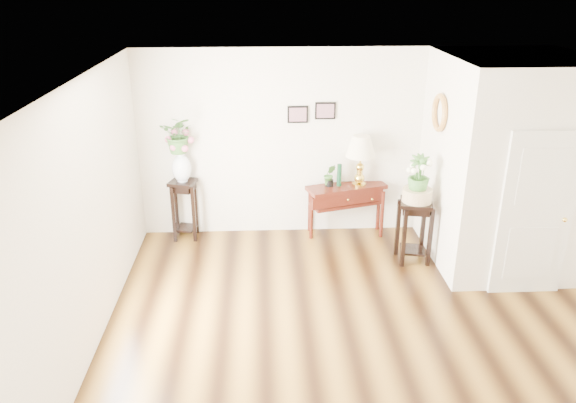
{
  "coord_description": "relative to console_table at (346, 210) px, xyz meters",
  "views": [
    {
      "loc": [
        -1.18,
        -5.25,
        3.76
      ],
      "look_at": [
        -0.86,
        1.3,
        1.08
      ],
      "focal_mm": 35.0,
      "sensor_mm": 36.0,
      "label": 1
    }
  ],
  "objects": [
    {
      "name": "green_vase",
      "position": [
        -0.12,
        0.0,
        0.57
      ],
      "size": [
        0.08,
        0.08,
        0.34
      ],
      "primitive_type": "cylinder",
      "rotation": [
        0.0,
        0.0,
        -0.21
      ],
      "color": "#0E361E",
      "rests_on": "console_table"
    },
    {
      "name": "ceramic_bowl",
      "position": [
        0.82,
        -0.89,
        0.57
      ],
      "size": [
        0.42,
        0.42,
        0.18
      ],
      "primitive_type": "cylinder",
      "rotation": [
        0.0,
        0.0,
        0.06
      ],
      "color": "beige",
      "rests_on": "plant_stand_b"
    },
    {
      "name": "plant_stand_a",
      "position": [
        -2.44,
        0.0,
        0.06
      ],
      "size": [
        0.44,
        0.44,
        0.91
      ],
      "primitive_type": "cube",
      "rotation": [
        0.0,
        0.0,
        -0.28
      ],
      "color": "black",
      "rests_on": "floor"
    },
    {
      "name": "floor",
      "position": [
        -0.08,
        -2.57,
        -0.4
      ],
      "size": [
        6.0,
        5.5,
        0.02
      ],
      "primitive_type": "cube",
      "color": "brown",
      "rests_on": "ground"
    },
    {
      "name": "plant_stand_b",
      "position": [
        0.82,
        -0.89,
        0.05
      ],
      "size": [
        0.5,
        0.5,
        0.89
      ],
      "primitive_type": "cube",
      "rotation": [
        0.0,
        0.0,
        -0.22
      ],
      "color": "black",
      "rests_on": "floor"
    },
    {
      "name": "art_print_right",
      "position": [
        -0.33,
        0.16,
        1.5
      ],
      "size": [
        0.3,
        0.02,
        0.25
      ],
      "primitive_type": "cube",
      "color": "black",
      "rests_on": "wall_back"
    },
    {
      "name": "narcissus",
      "position": [
        0.82,
        -0.89,
        0.88
      ],
      "size": [
        0.31,
        0.31,
        0.53
      ],
      "primitive_type": "imported",
      "rotation": [
        0.0,
        0.0,
        0.05
      ],
      "color": "#3D7530",
      "rests_on": "ceramic_bowl"
    },
    {
      "name": "ceiling",
      "position": [
        -0.08,
        -2.57,
        2.4
      ],
      "size": [
        6.0,
        5.5,
        0.02
      ],
      "primitive_type": "cube",
      "color": "white",
      "rests_on": "ground"
    },
    {
      "name": "potted_plant",
      "position": [
        -0.26,
        0.0,
        0.56
      ],
      "size": [
        0.18,
        0.14,
        0.32
      ],
      "primitive_type": "imported",
      "rotation": [
        0.0,
        0.0,
        -0.02
      ],
      "color": "#3D7530",
      "rests_on": "console_table"
    },
    {
      "name": "porcelain_vase",
      "position": [
        -2.44,
        0.0,
        0.74
      ],
      "size": [
        0.35,
        0.35,
        0.48
      ],
      "primitive_type": null,
      "rotation": [
        0.0,
        0.0,
        -0.28
      ],
      "color": "white",
      "rests_on": "plant_stand_a"
    },
    {
      "name": "wall_back",
      "position": [
        -0.08,
        0.18,
        1.0
      ],
      "size": [
        6.0,
        0.02,
        2.8
      ],
      "primitive_type": "cube",
      "color": "white",
      "rests_on": "ground"
    },
    {
      "name": "wall_left",
      "position": [
        -3.08,
        -2.57,
        1.0
      ],
      "size": [
        0.02,
        5.5,
        2.8
      ],
      "primitive_type": "cube",
      "color": "white",
      "rests_on": "ground"
    },
    {
      "name": "table_lamp",
      "position": [
        0.19,
        0.0,
        0.75
      ],
      "size": [
        0.59,
        0.59,
        0.78
      ],
      "primitive_type": "cube",
      "rotation": [
        0.0,
        0.0,
        0.42
      ],
      "color": "gold",
      "rests_on": "console_table"
    },
    {
      "name": "door",
      "position": [
        2.02,
        -1.79,
        0.65
      ],
      "size": [
        0.9,
        0.05,
        2.1
      ],
      "primitive_type": "cube",
      "color": "silver",
      "rests_on": "floor"
    },
    {
      "name": "art_print_left",
      "position": [
        -0.73,
        0.16,
        1.45
      ],
      "size": [
        0.3,
        0.02,
        0.25
      ],
      "primitive_type": "cube",
      "color": "black",
      "rests_on": "wall_back"
    },
    {
      "name": "wall_ornament",
      "position": [
        1.08,
        -0.67,
        1.65
      ],
      "size": [
        0.07,
        0.51,
        0.51
      ],
      "primitive_type": "torus",
      "rotation": [
        0.0,
        1.57,
        0.0
      ],
      "color": "gold",
      "rests_on": "partition"
    },
    {
      "name": "partition",
      "position": [
        2.02,
        -0.79,
        1.0
      ],
      "size": [
        1.8,
        1.95,
        2.8
      ],
      "primitive_type": "cube",
      "color": "white",
      "rests_on": "floor"
    },
    {
      "name": "lily_arrangement",
      "position": [
        -2.44,
        0.0,
        1.19
      ],
      "size": [
        0.56,
        0.5,
        0.55
      ],
      "primitive_type": "imported",
      "rotation": [
        0.0,
        0.0,
        -0.16
      ],
      "color": "#3D7530",
      "rests_on": "porcelain_vase"
    },
    {
      "name": "console_table",
      "position": [
        0.0,
        0.0,
        0.0
      ],
      "size": [
        1.26,
        0.73,
        0.79
      ],
      "primitive_type": "cube",
      "rotation": [
        0.0,
        0.0,
        0.29
      ],
      "color": "#3F0D06",
      "rests_on": "floor"
    }
  ]
}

